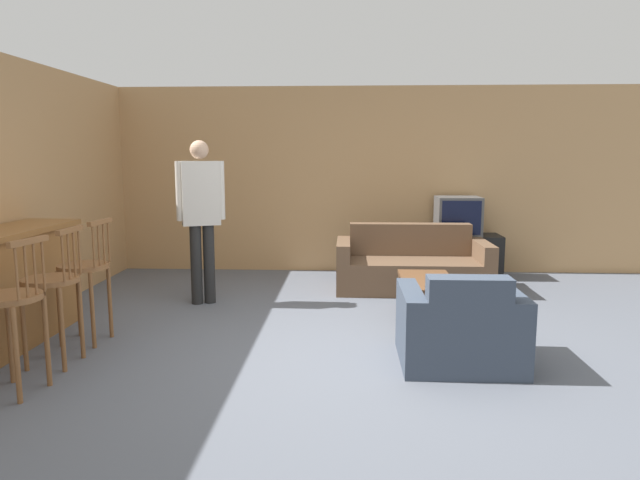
# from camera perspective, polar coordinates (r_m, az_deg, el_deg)

# --- Properties ---
(ground_plane) EXTENTS (24.00, 24.00, 0.00)m
(ground_plane) POSITION_cam_1_polar(r_m,az_deg,el_deg) (4.78, 1.44, -11.71)
(ground_plane) COLOR #565B66
(wall_back) EXTENTS (9.40, 0.08, 2.60)m
(wall_back) POSITION_cam_1_polar(r_m,az_deg,el_deg) (8.13, 2.07, 6.00)
(wall_back) COLOR tan
(wall_back) RESTS_ON ground_plane
(wall_left) EXTENTS (0.08, 8.63, 2.60)m
(wall_left) POSITION_cam_1_polar(r_m,az_deg,el_deg) (6.67, -26.69, 4.57)
(wall_left) COLOR tan
(wall_left) RESTS_ON ground_plane
(bar_chair_near) EXTENTS (0.49, 0.49, 1.10)m
(bar_chair_near) POSITION_cam_1_polar(r_m,az_deg,el_deg) (4.47, -28.44, -6.03)
(bar_chair_near) COLOR brown
(bar_chair_near) RESTS_ON ground_plane
(bar_chair_mid) EXTENTS (0.44, 0.44, 1.10)m
(bar_chair_mid) POSITION_cam_1_polar(r_m,az_deg,el_deg) (4.94, -25.15, -4.52)
(bar_chair_mid) COLOR brown
(bar_chair_mid) RESTS_ON ground_plane
(bar_chair_far) EXTENTS (0.47, 0.47, 1.10)m
(bar_chair_far) POSITION_cam_1_polar(r_m,az_deg,el_deg) (5.42, -22.43, -3.26)
(bar_chair_far) COLOR brown
(bar_chair_far) RESTS_ON ground_plane
(couch_far) EXTENTS (1.86, 0.90, 0.79)m
(couch_far) POSITION_cam_1_polar(r_m,az_deg,el_deg) (7.18, 9.16, -2.65)
(couch_far) COLOR brown
(couch_far) RESTS_ON ground_plane
(armchair_near) EXTENTS (0.93, 0.85, 0.77)m
(armchair_near) POSITION_cam_1_polar(r_m,az_deg,el_deg) (4.70, 13.81, -8.71)
(armchair_near) COLOR #384251
(armchair_near) RESTS_ON ground_plane
(coffee_table) EXTENTS (0.52, 0.97, 0.42)m
(coffee_table) POSITION_cam_1_polar(r_m,az_deg,el_deg) (5.83, 10.70, -4.52)
(coffee_table) COLOR brown
(coffee_table) RESTS_ON ground_plane
(tv_unit) EXTENTS (1.17, 0.51, 0.58)m
(tv_unit) POSITION_cam_1_polar(r_m,az_deg,el_deg) (8.01, 13.48, -1.54)
(tv_unit) COLOR black
(tv_unit) RESTS_ON ground_plane
(tv) EXTENTS (0.58, 0.51, 0.52)m
(tv) POSITION_cam_1_polar(r_m,az_deg,el_deg) (7.94, 13.62, 2.36)
(tv) COLOR #4C4C4C
(tv) RESTS_ON tv_unit
(person_by_window) EXTENTS (0.50, 0.30, 1.81)m
(person_by_window) POSITION_cam_1_polar(r_m,az_deg,el_deg) (6.41, -11.81, 2.84)
(person_by_window) COLOR black
(person_by_window) RESTS_ON ground_plane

